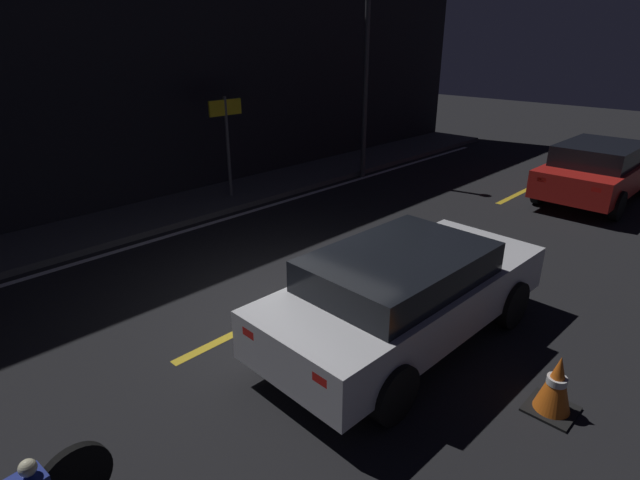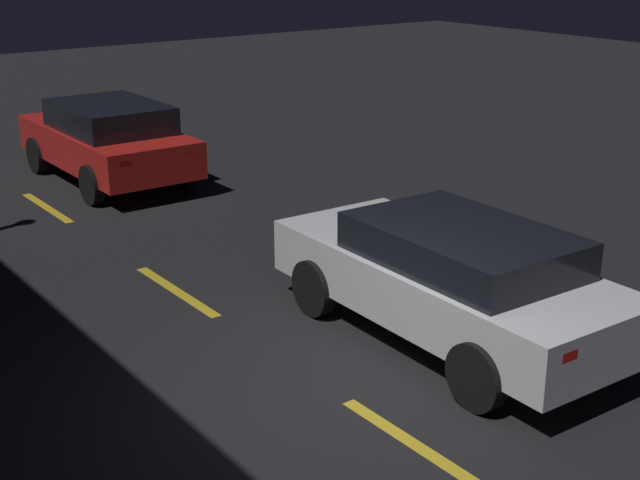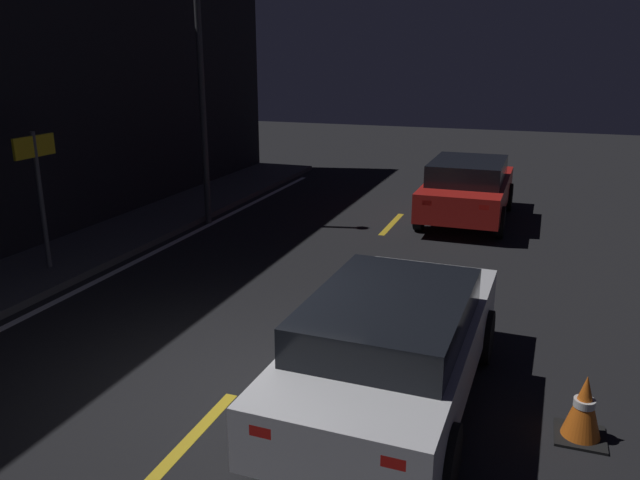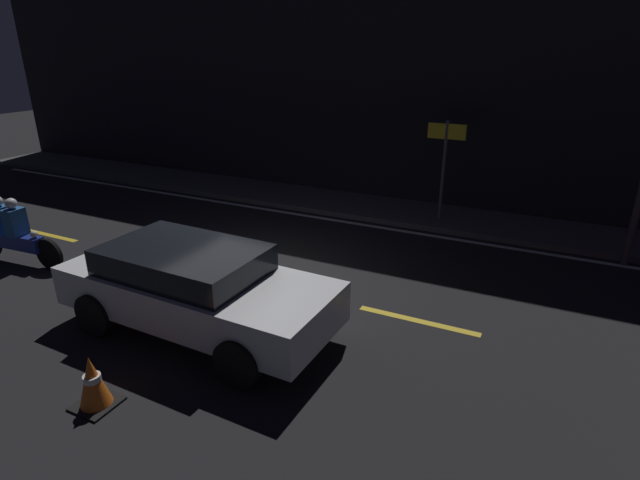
{
  "view_description": "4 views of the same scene",
  "coord_description": "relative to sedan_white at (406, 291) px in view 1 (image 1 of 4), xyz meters",
  "views": [
    {
      "loc": [
        -4.47,
        -4.96,
        3.83
      ],
      "look_at": [
        0.97,
        0.29,
        0.73
      ],
      "focal_mm": 28.0,
      "sensor_mm": 36.0,
      "label": 1
    },
    {
      "loc": [
        -5.96,
        4.78,
        4.31
      ],
      "look_at": [
        1.14,
        -0.51,
        1.24
      ],
      "focal_mm": 50.0,
      "sensor_mm": 36.0,
      "label": 2
    },
    {
      "loc": [
        -5.67,
        -3.1,
        3.77
      ],
      "look_at": [
        2.54,
        -0.18,
        1.17
      ],
      "focal_mm": 35.0,
      "sensor_mm": 36.0,
      "label": 3
    },
    {
      "loc": [
        5.18,
        -7.06,
        4.19
      ],
      "look_at": [
        1.88,
        -0.33,
        1.25
      ],
      "focal_mm": 28.0,
      "sensor_mm": 36.0,
      "label": 4
    }
  ],
  "objects": [
    {
      "name": "lane_solid_kerb",
      "position": [
        -0.45,
        5.71,
        -0.75
      ],
      "size": [
        25.2,
        0.14,
        0.01
      ],
      "color": "silver",
      "rests_on": "ground"
    },
    {
      "name": "raised_curb",
      "position": [
        -0.45,
        6.93,
        -0.69
      ],
      "size": [
        28.0,
        1.95,
        0.13
      ],
      "color": "#424244",
      "rests_on": "ground"
    },
    {
      "name": "traffic_cone_near",
      "position": [
        0.01,
        -1.99,
        -0.41
      ],
      "size": [
        0.5,
        0.5,
        0.7
      ],
      "color": "black",
      "rests_on": "ground"
    },
    {
      "name": "lane_dash_e",
      "position": [
        7.55,
        1.77,
        -0.75
      ],
      "size": [
        2.0,
        0.14,
        0.01
      ],
      "color": "gold",
      "rests_on": "ground"
    },
    {
      "name": "lane_dash_c",
      "position": [
        -1.45,
        1.77,
        -0.75
      ],
      "size": [
        2.0,
        0.14,
        0.01
      ],
      "color": "gold",
      "rests_on": "ground"
    },
    {
      "name": "lane_dash_d",
      "position": [
        3.05,
        1.77,
        -0.75
      ],
      "size": [
        2.0,
        0.14,
        0.01
      ],
      "color": "gold",
      "rests_on": "ground"
    },
    {
      "name": "sedan_white",
      "position": [
        0.0,
        0.0,
        0.0
      ],
      "size": [
        4.39,
        1.96,
        1.36
      ],
      "rotation": [
        0.0,
        0.0,
        -0.03
      ],
      "color": "silver",
      "rests_on": "ground"
    },
    {
      "name": "street_lamp",
      "position": [
        6.22,
        5.81,
        2.48
      ],
      "size": [
        0.28,
        0.28,
        5.76
      ],
      "color": "#333338",
      "rests_on": "ground"
    },
    {
      "name": "taxi_red",
      "position": [
        8.5,
        0.21,
        0.03
      ],
      "size": [
        4.19,
        1.94,
        1.45
      ],
      "rotation": [
        0.0,
        0.0,
        -0.01
      ],
      "color": "red",
      "rests_on": "ground"
    },
    {
      "name": "building_front",
      "position": [
        -0.45,
        8.06,
        3.05
      ],
      "size": [
        28.0,
        0.3,
        7.62
      ],
      "color": "black",
      "rests_on": "ground"
    },
    {
      "name": "shop_sign",
      "position": [
        2.18,
        6.75,
        1.06
      ],
      "size": [
        0.9,
        0.08,
        2.4
      ],
      "color": "#4C4C51",
      "rests_on": "raised_curb"
    },
    {
      "name": "ground_plane",
      "position": [
        -0.45,
        1.77,
        -0.75
      ],
      "size": [
        56.0,
        56.0,
        0.0
      ],
      "primitive_type": "plane",
      "color": "black"
    }
  ]
}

